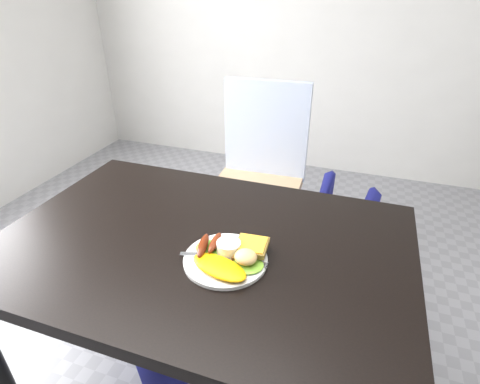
{
  "coord_description": "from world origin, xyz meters",
  "views": [
    {
      "loc": [
        0.4,
        -0.81,
        1.41
      ],
      "look_at": [
        0.1,
        0.05,
        0.9
      ],
      "focal_mm": 28.0,
      "sensor_mm": 36.0,
      "label": 1
    }
  ],
  "objects_px": {
    "person": "(280,135)",
    "plate": "(226,260)",
    "dining_table": "(202,245)",
    "dining_chair": "(254,192)"
  },
  "relations": [
    {
      "from": "dining_table",
      "to": "person",
      "type": "bearing_deg",
      "value": 84.56
    },
    {
      "from": "person",
      "to": "plate",
      "type": "bearing_deg",
      "value": 114.17
    },
    {
      "from": "dining_chair",
      "to": "person",
      "type": "xyz_separation_m",
      "value": [
        0.16,
        -0.16,
        0.39
      ]
    },
    {
      "from": "person",
      "to": "plate",
      "type": "relative_size",
      "value": 7.39
    },
    {
      "from": "dining_chair",
      "to": "person",
      "type": "distance_m",
      "value": 0.45
    },
    {
      "from": "dining_table",
      "to": "dining_chair",
      "type": "distance_m",
      "value": 0.89
    },
    {
      "from": "dining_table",
      "to": "dining_chair",
      "type": "bearing_deg",
      "value": 96.37
    },
    {
      "from": "dining_chair",
      "to": "person",
      "type": "bearing_deg",
      "value": -47.51
    },
    {
      "from": "dining_chair",
      "to": "plate",
      "type": "distance_m",
      "value": 0.98
    },
    {
      "from": "dining_chair",
      "to": "person",
      "type": "height_order",
      "value": "person"
    }
  ]
}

